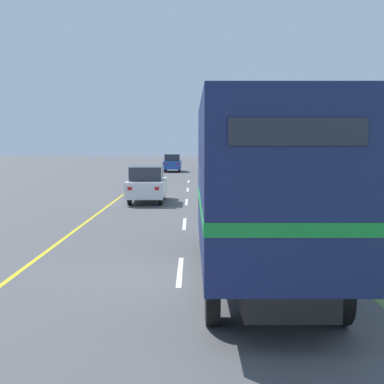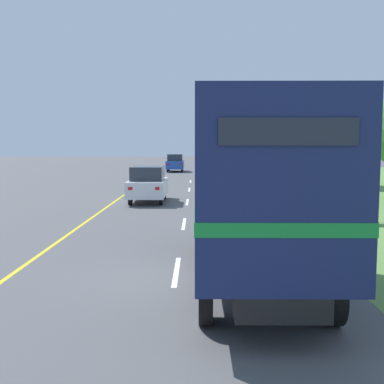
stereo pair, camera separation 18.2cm
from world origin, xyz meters
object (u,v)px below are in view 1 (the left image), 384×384
Objects in this scene: horse_trailer_truck at (257,186)px; roadside_tree_mid at (330,130)px; lead_car_white at (147,184)px; roadside_tree_far at (289,133)px; lead_car_blue_ahead at (172,163)px; lead_car_grey_ahead at (210,167)px; highway_sign at (343,167)px.

horse_trailer_truck is 25.27m from roadside_tree_mid.
lead_car_white is 0.68× the size of roadside_tree_far.
lead_car_blue_ahead reaches higher than lead_car_white.
lead_car_white is at bearing -102.48° from lead_car_grey_ahead.
horse_trailer_truck reaches higher than lead_car_grey_ahead.
roadside_tree_mid is at bearing -43.00° from lead_car_grey_ahead.
lead_car_blue_ahead is at bearing 94.82° from horse_trailer_truck.
lead_car_white is 9.96m from highway_sign.
roadside_tree_mid is at bearing -55.03° from lead_car_blue_ahead.
roadside_tree_mid is at bearing 39.06° from lead_car_white.
lead_car_grey_ahead is 9.90m from lead_car_blue_ahead.
lead_car_grey_ahead is 0.70× the size of roadside_tree_far.
lead_car_white is 1.29× the size of highway_sign.
horse_trailer_truck is 2.60× the size of highway_sign.
roadside_tree_far is at bearing 83.13° from highway_sign.
roadside_tree_far is (7.41, 33.35, 1.86)m from horse_trailer_truck.
lead_car_white is at bearing -140.94° from roadside_tree_mid.
lead_car_grey_ahead reaches higher than lead_car_white.
lead_car_grey_ahead is (0.20, 31.36, -1.14)m from horse_trailer_truck.
horse_trailer_truck is at bearing -90.37° from lead_car_grey_ahead.
lead_car_blue_ahead reaches higher than lead_car_grey_ahead.
lead_car_white is at bearing 104.42° from horse_trailer_truck.
highway_sign is at bearing -76.41° from lead_car_blue_ahead.
lead_car_grey_ahead is 8.06m from roadside_tree_far.
roadside_tree_mid is (8.13, -7.58, 2.99)m from lead_car_grey_ahead.
lead_car_grey_ahead is 11.51m from roadside_tree_mid.
roadside_tree_mid is (8.33, 23.78, 1.85)m from horse_trailer_truck.
lead_car_white is 15.68m from roadside_tree_mid.
horse_trailer_truck reaches higher than lead_car_blue_ahead.
highway_sign is at bearing -79.71° from lead_car_grey_ahead.
horse_trailer_truck is at bearing -109.30° from roadside_tree_mid.
horse_trailer_truck is 40.74m from lead_car_blue_ahead.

